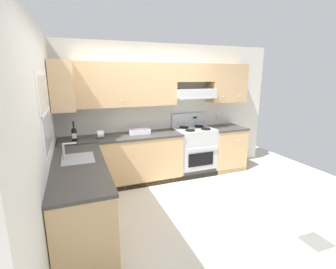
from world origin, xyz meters
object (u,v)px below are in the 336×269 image
at_px(wine_bottle, 74,134).
at_px(paper_towel_roll, 100,134).
at_px(bowl, 139,132).
at_px(stove, 194,150).

xyz_separation_m(wine_bottle, paper_towel_roll, (0.42, 0.06, -0.06)).
height_order(wine_bottle, bowl, wine_bottle).
bearing_deg(bowl, paper_towel_roll, -174.68).
height_order(stove, wine_bottle, wine_bottle).
distance_m(wine_bottle, paper_towel_roll, 0.43).
bearing_deg(wine_bottle, bowl, 6.22).
distance_m(stove, wine_bottle, 2.30).
bearing_deg(paper_towel_roll, bowl, 5.32).
bearing_deg(wine_bottle, paper_towel_roll, 7.73).
relative_size(stove, paper_towel_roll, 9.56).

